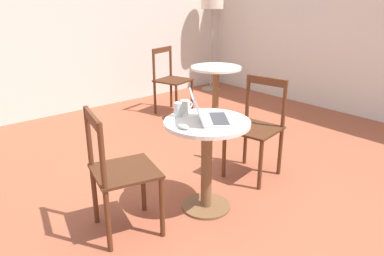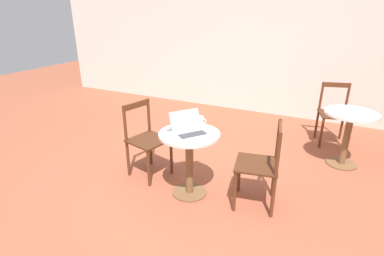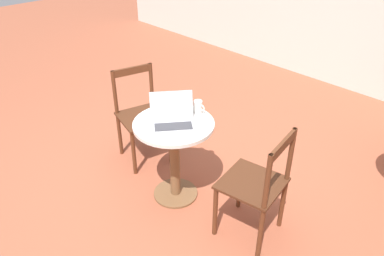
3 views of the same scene
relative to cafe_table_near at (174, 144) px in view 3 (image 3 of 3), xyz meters
The scene contains 8 objects.
ground_plane 0.53m from the cafe_table_near, 110.47° to the right, with size 16.00×16.00×0.00m, color #9E5138.
cafe_table_near is the anchor object (origin of this frame).
chair_near_right 0.76m from the cafe_table_near, 10.80° to the left, with size 0.50×0.50×0.90m.
chair_near_left 0.69m from the cafe_table_near, 166.28° to the left, with size 0.51×0.51×0.90m.
laptop 0.25m from the cafe_table_near, 57.95° to the right, with size 0.44×0.45×0.22m.
mouse 0.33m from the cafe_table_near, behind, with size 0.06×0.10×0.03m.
mug 0.36m from the cafe_table_near, 88.17° to the left, with size 0.11×0.07×0.10m.
drinking_glass 0.35m from the cafe_table_near, 113.15° to the left, with size 0.07×0.07×0.11m.
Camera 3 is at (1.94, -1.55, 2.21)m, focal length 35.00 mm.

